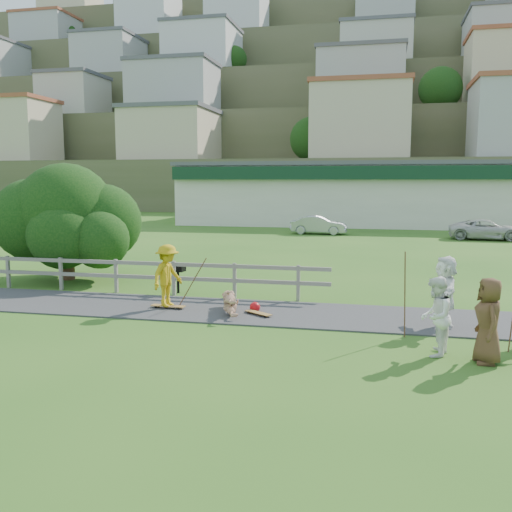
# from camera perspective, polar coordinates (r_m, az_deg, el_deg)

# --- Properties ---
(ground) EXTENTS (260.00, 260.00, 0.00)m
(ground) POSITION_cam_1_polar(r_m,az_deg,el_deg) (14.78, -5.43, -6.76)
(ground) COLOR #2C5F1B
(ground) RESTS_ON ground
(path) EXTENTS (34.00, 3.00, 0.04)m
(path) POSITION_cam_1_polar(r_m,az_deg,el_deg) (16.16, -3.78, -5.41)
(path) COLOR #323234
(path) RESTS_ON ground
(fence) EXTENTS (15.05, 0.10, 1.10)m
(fence) POSITION_cam_1_polar(r_m,az_deg,el_deg) (19.41, -15.46, -1.37)
(fence) COLOR slate
(fence) RESTS_ON ground
(strip_mall) EXTENTS (32.50, 10.75, 5.10)m
(strip_mall) POSITION_cam_1_polar(r_m,az_deg,el_deg) (48.56, 12.12, 6.16)
(strip_mall) COLOR beige
(strip_mall) RESTS_ON ground
(hillside) EXTENTS (220.00, 67.00, 47.50)m
(hillside) POSITION_cam_1_polar(r_m,az_deg,el_deg) (105.56, 10.39, 13.33)
(hillside) COLOR #4C5230
(hillside) RESTS_ON ground
(skater_rider) EXTENTS (0.97, 1.28, 1.76)m
(skater_rider) POSITION_cam_1_polar(r_m,az_deg,el_deg) (16.31, -8.84, -2.29)
(skater_rider) COLOR #BE9911
(skater_rider) RESTS_ON ground
(skater_fallen) EXTENTS (1.89, 1.00, 0.67)m
(skater_fallen) POSITION_cam_1_polar(r_m,az_deg,el_deg) (15.69, -2.54, -4.62)
(skater_fallen) COLOR tan
(skater_fallen) RESTS_ON ground
(spectator_a) EXTENTS (0.82, 0.95, 1.68)m
(spectator_a) POSITION_cam_1_polar(r_m,az_deg,el_deg) (12.50, 17.53, -5.78)
(spectator_a) COLOR white
(spectator_a) RESTS_ON ground
(spectator_c) EXTENTS (0.65, 0.91, 1.74)m
(spectator_c) POSITION_cam_1_polar(r_m,az_deg,el_deg) (12.33, 22.22, -6.02)
(spectator_c) COLOR brown
(spectator_c) RESTS_ON ground
(spectator_d) EXTENTS (0.74, 1.74, 1.82)m
(spectator_d) POSITION_cam_1_polar(r_m,az_deg,el_deg) (14.84, 18.39, -3.46)
(spectator_d) COLOR white
(spectator_d) RESTS_ON ground
(car_silver) EXTENTS (3.81, 1.40, 1.25)m
(car_silver) POSITION_cam_1_polar(r_m,az_deg,el_deg) (39.03, 6.29, 3.10)
(car_silver) COLOR #A4A5AB
(car_silver) RESTS_ON ground
(car_white) EXTENTS (4.62, 2.37, 1.25)m
(car_white) POSITION_cam_1_polar(r_m,az_deg,el_deg) (37.89, 22.08, 2.45)
(car_white) COLOR beige
(car_white) RESTS_ON ground
(tree) EXTENTS (5.76, 5.76, 3.04)m
(tree) POSITION_cam_1_polar(r_m,az_deg,el_deg) (22.04, -18.36, 1.66)
(tree) COLOR black
(tree) RESTS_ON ground
(bbq) EXTENTS (0.47, 0.38, 0.95)m
(bbq) POSITION_cam_1_polar(r_m,az_deg,el_deg) (18.71, -7.80, -2.27)
(bbq) COLOR black
(bbq) RESTS_ON ground
(longboard_rider) EXTENTS (1.00, 0.30, 0.11)m
(longboard_rider) POSITION_cam_1_polar(r_m,az_deg,el_deg) (16.47, -8.78, -5.12)
(longboard_rider) COLOR olive
(longboard_rider) RESTS_ON ground
(longboard_fallen) EXTENTS (0.85, 0.67, 0.10)m
(longboard_fallen) POSITION_cam_1_polar(r_m,az_deg,el_deg) (15.47, 0.25, -5.88)
(longboard_fallen) COLOR olive
(longboard_fallen) RESTS_ON ground
(helmet) EXTENTS (0.30, 0.30, 0.30)m
(helmet) POSITION_cam_1_polar(r_m,az_deg,el_deg) (15.92, -0.11, -5.13)
(helmet) COLOR red
(helmet) RESTS_ON ground
(pole_rider) EXTENTS (0.03, 0.03, 1.69)m
(pole_rider) POSITION_cam_1_polar(r_m,az_deg,el_deg) (16.48, -6.39, -2.26)
(pole_rider) COLOR brown
(pole_rider) RESTS_ON ground
(pole_spec_left) EXTENTS (0.03, 0.03, 2.03)m
(pole_spec_left) POSITION_cam_1_polar(r_m,az_deg,el_deg) (13.70, 14.66, -3.77)
(pole_spec_left) COLOR brown
(pole_spec_left) RESTS_ON ground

